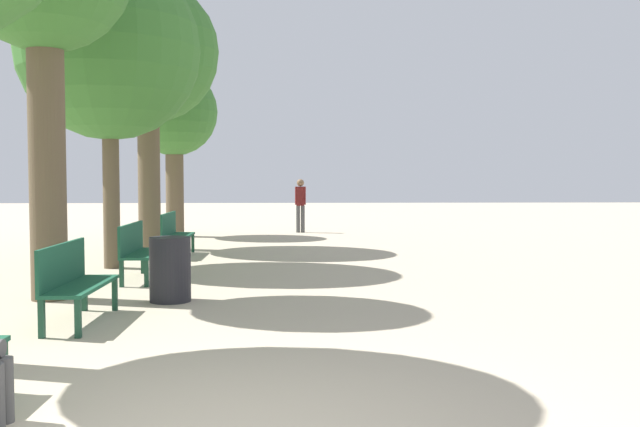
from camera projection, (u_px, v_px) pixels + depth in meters
bench_row_1 at (73, 278)px, 8.01m from camera, size 0.46×1.58×0.91m
bench_row_2 at (138, 248)px, 11.37m from camera, size 0.46×1.58×0.91m
bench_row_3 at (174, 231)px, 14.74m from camera, size 0.46×1.58×0.91m
tree_row_2 at (109, 50)px, 12.66m from camera, size 3.24×3.24×5.54m
tree_row_3 at (148, 55)px, 15.97m from camera, size 3.19×3.19×6.05m
tree_row_4 at (174, 116)px, 19.45m from camera, size 2.38×2.38×4.60m
pedestrian_near at (300, 202)px, 20.94m from camera, size 0.32×0.21×1.57m
trash_bin at (170, 269)px, 9.41m from camera, size 0.54×0.54×0.86m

